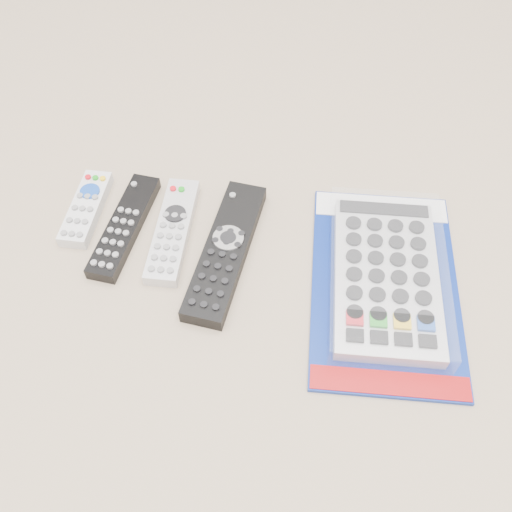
# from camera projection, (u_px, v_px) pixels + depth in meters

# --- Properties ---
(remote_small_grey) EXTENTS (0.04, 0.13, 0.02)m
(remote_small_grey) POSITION_uv_depth(u_px,v_px,m) (86.00, 208.00, 0.80)
(remote_small_grey) COLOR silver
(remote_small_grey) RESTS_ON ground
(remote_slim_black) EXTENTS (0.06, 0.18, 0.02)m
(remote_slim_black) POSITION_uv_depth(u_px,v_px,m) (124.00, 226.00, 0.78)
(remote_slim_black) COLOR black
(remote_slim_black) RESTS_ON ground
(remote_silver_dvd) EXTENTS (0.05, 0.18, 0.02)m
(remote_silver_dvd) POSITION_uv_depth(u_px,v_px,m) (173.00, 230.00, 0.77)
(remote_silver_dvd) COLOR silver
(remote_silver_dvd) RESTS_ON ground
(remote_large_black) EXTENTS (0.08, 0.23, 0.02)m
(remote_large_black) POSITION_uv_depth(u_px,v_px,m) (226.00, 251.00, 0.75)
(remote_large_black) COLOR black
(remote_large_black) RESTS_ON ground
(jumbo_remote_packaged) EXTENTS (0.20, 0.31, 0.04)m
(jumbo_remote_packaged) POSITION_uv_depth(u_px,v_px,m) (386.00, 275.00, 0.72)
(jumbo_remote_packaged) COLOR navy
(jumbo_remote_packaged) RESTS_ON ground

